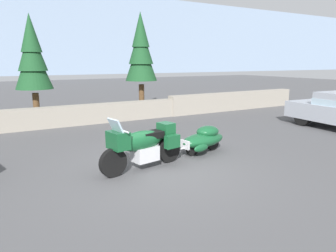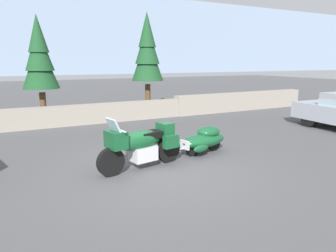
% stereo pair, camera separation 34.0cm
% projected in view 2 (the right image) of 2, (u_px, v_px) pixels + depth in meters
% --- Properties ---
extents(ground_plane, '(80.00, 80.00, 0.00)m').
position_uv_depth(ground_plane, '(159.00, 170.00, 7.47)').
color(ground_plane, '#4C4C4F').
extents(stone_guard_wall, '(24.00, 0.61, 0.95)m').
position_uv_depth(stone_guard_wall, '(96.00, 113.00, 13.08)').
color(stone_guard_wall, gray).
rests_on(stone_guard_wall, ground).
extents(distant_ridgeline, '(240.00, 80.00, 16.00)m').
position_uv_depth(distant_ridgeline, '(15.00, 42.00, 89.78)').
color(distant_ridgeline, '#7F93AD').
rests_on(distant_ridgeline, ground).
extents(touring_motorcycle, '(2.30, 1.00, 1.33)m').
position_uv_depth(touring_motorcycle, '(141.00, 144.00, 7.45)').
color(touring_motorcycle, black).
rests_on(touring_motorcycle, ground).
extents(car_shaped_trailer, '(2.23, 0.98, 0.76)m').
position_uv_depth(car_shaped_trailer, '(204.00, 139.00, 8.77)').
color(car_shaped_trailer, black).
rests_on(car_shaped_trailer, ground).
extents(pine_tree_tall, '(1.58, 1.58, 4.96)m').
position_uv_depth(pine_tree_tall, '(147.00, 50.00, 15.40)').
color(pine_tree_tall, brown).
rests_on(pine_tree_tall, ground).
extents(pine_tree_secondary, '(1.48, 1.48, 4.45)m').
position_uv_depth(pine_tree_secondary, '(39.00, 56.00, 12.71)').
color(pine_tree_secondary, brown).
rests_on(pine_tree_secondary, ground).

